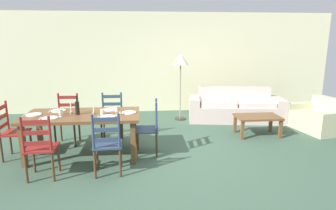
{
  "coord_description": "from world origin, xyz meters",
  "views": [
    {
      "loc": [
        -0.53,
        -4.71,
        1.96
      ],
      "look_at": [
        -0.04,
        0.63,
        0.75
      ],
      "focal_mm": 30.76,
      "sensor_mm": 36.0,
      "label": 1
    }
  ],
  "objects_px": {
    "wine_glass_near_right": "(116,109)",
    "standing_lamp": "(181,63)",
    "wine_bottle": "(77,108)",
    "coffee_table": "(258,119)",
    "dining_chair_head_west": "(12,131)",
    "dining_chair_near_right": "(107,144)",
    "coffee_cup_secondary": "(61,112)",
    "dining_table": "(82,119)",
    "coffee_cup_primary": "(102,112)",
    "dining_chair_near_left": "(40,147)",
    "wine_glass_near_left": "(59,110)",
    "dining_chair_far_left": "(68,119)",
    "dining_chair_far_right": "(112,118)",
    "couch": "(235,109)",
    "armchair_upholstered": "(319,119)",
    "dining_chair_head_east": "(150,128)"
  },
  "relations": [
    {
      "from": "dining_chair_far_left",
      "to": "coffee_cup_secondary",
      "type": "distance_m",
      "value": 0.78
    },
    {
      "from": "dining_chair_far_left",
      "to": "dining_chair_head_east",
      "type": "height_order",
      "value": "same"
    },
    {
      "from": "dining_table",
      "to": "dining_chair_near_right",
      "type": "distance_m",
      "value": 0.9
    },
    {
      "from": "dining_chair_near_right",
      "to": "wine_glass_near_right",
      "type": "bearing_deg",
      "value": 80.67
    },
    {
      "from": "standing_lamp",
      "to": "wine_glass_near_left",
      "type": "bearing_deg",
      "value": -134.08
    },
    {
      "from": "dining_chair_far_right",
      "to": "standing_lamp",
      "type": "distance_m",
      "value": 2.34
    },
    {
      "from": "dining_chair_head_west",
      "to": "wine_glass_near_right",
      "type": "distance_m",
      "value": 1.81
    },
    {
      "from": "dining_table",
      "to": "dining_chair_near_left",
      "type": "distance_m",
      "value": 0.92
    },
    {
      "from": "standing_lamp",
      "to": "couch",
      "type": "bearing_deg",
      "value": -7.76
    },
    {
      "from": "wine_bottle",
      "to": "coffee_table",
      "type": "distance_m",
      "value": 3.6
    },
    {
      "from": "coffee_cup_secondary",
      "to": "armchair_upholstered",
      "type": "bearing_deg",
      "value": 11.42
    },
    {
      "from": "dining_chair_head_west",
      "to": "coffee_cup_primary",
      "type": "height_order",
      "value": "dining_chair_head_west"
    },
    {
      "from": "coffee_cup_primary",
      "to": "dining_chair_near_left",
      "type": "bearing_deg",
      "value": -137.43
    },
    {
      "from": "dining_chair_far_left",
      "to": "dining_chair_head_east",
      "type": "distance_m",
      "value": 1.71
    },
    {
      "from": "dining_chair_head_west",
      "to": "coffee_cup_secondary",
      "type": "relative_size",
      "value": 10.67
    },
    {
      "from": "dining_chair_head_east",
      "to": "coffee_table",
      "type": "xyz_separation_m",
      "value": [
        2.27,
        0.8,
        -0.12
      ]
    },
    {
      "from": "dining_chair_far_right",
      "to": "wine_glass_near_left",
      "type": "relative_size",
      "value": 5.96
    },
    {
      "from": "coffee_cup_primary",
      "to": "coffee_table",
      "type": "xyz_separation_m",
      "value": [
        3.06,
        0.87,
        -0.44
      ]
    },
    {
      "from": "coffee_cup_primary",
      "to": "coffee_cup_secondary",
      "type": "distance_m",
      "value": 0.69
    },
    {
      "from": "dining_chair_near_left",
      "to": "wine_glass_near_right",
      "type": "bearing_deg",
      "value": 31.69
    },
    {
      "from": "coffee_table",
      "to": "dining_chair_head_west",
      "type": "bearing_deg",
      "value": -170.41
    },
    {
      "from": "wine_glass_near_left",
      "to": "armchair_upholstered",
      "type": "bearing_deg",
      "value": 13.08
    },
    {
      "from": "dining_chair_far_left",
      "to": "dining_chair_head_west",
      "type": "distance_m",
      "value": 1.01
    },
    {
      "from": "dining_chair_head_west",
      "to": "standing_lamp",
      "type": "height_order",
      "value": "standing_lamp"
    },
    {
      "from": "dining_chair_head_west",
      "to": "armchair_upholstered",
      "type": "bearing_deg",
      "value": 9.64
    },
    {
      "from": "coffee_cup_primary",
      "to": "armchair_upholstered",
      "type": "distance_m",
      "value": 4.75
    },
    {
      "from": "dining_chair_head_west",
      "to": "standing_lamp",
      "type": "relative_size",
      "value": 0.59
    },
    {
      "from": "wine_bottle",
      "to": "armchair_upholstered",
      "type": "xyz_separation_m",
      "value": [
        4.99,
        1.09,
        -0.62
      ]
    },
    {
      "from": "couch",
      "to": "dining_chair_near_right",
      "type": "bearing_deg",
      "value": -135.74
    },
    {
      "from": "dining_chair_near_left",
      "to": "wine_glass_near_right",
      "type": "distance_m",
      "value": 1.27
    },
    {
      "from": "dining_chair_far_left",
      "to": "armchair_upholstered",
      "type": "xyz_separation_m",
      "value": [
        5.36,
        0.35,
        -0.23
      ]
    },
    {
      "from": "dining_chair_far_left",
      "to": "coffee_cup_primary",
      "type": "bearing_deg",
      "value": -45.13
    },
    {
      "from": "dining_chair_near_left",
      "to": "wine_glass_near_left",
      "type": "bearing_deg",
      "value": 79.14
    },
    {
      "from": "dining_table",
      "to": "dining_chair_near_right",
      "type": "height_order",
      "value": "dining_chair_near_right"
    },
    {
      "from": "dining_chair_near_left",
      "to": "standing_lamp",
      "type": "height_order",
      "value": "standing_lamp"
    },
    {
      "from": "standing_lamp",
      "to": "coffee_cup_primary",
      "type": "bearing_deg",
      "value": -125.43
    },
    {
      "from": "wine_bottle",
      "to": "dining_chair_near_left",
      "type": "bearing_deg",
      "value": -116.12
    },
    {
      "from": "coffee_cup_secondary",
      "to": "standing_lamp",
      "type": "height_order",
      "value": "standing_lamp"
    },
    {
      "from": "dining_chair_far_right",
      "to": "standing_lamp",
      "type": "xyz_separation_m",
      "value": [
        1.54,
        1.49,
        0.93
      ]
    },
    {
      "from": "wine_glass_near_right",
      "to": "standing_lamp",
      "type": "relative_size",
      "value": 0.1
    },
    {
      "from": "dining_chair_near_right",
      "to": "coffee_cup_secondary",
      "type": "distance_m",
      "value": 1.16
    },
    {
      "from": "wine_bottle",
      "to": "couch",
      "type": "relative_size",
      "value": 0.13
    },
    {
      "from": "dining_chair_far_right",
      "to": "couch",
      "type": "xyz_separation_m",
      "value": [
        2.9,
        1.3,
        -0.19
      ]
    },
    {
      "from": "coffee_cup_secondary",
      "to": "standing_lamp",
      "type": "xyz_separation_m",
      "value": [
        2.31,
        2.2,
        0.62
      ]
    },
    {
      "from": "wine_glass_near_right",
      "to": "couch",
      "type": "xyz_separation_m",
      "value": [
        2.74,
        2.18,
        -0.57
      ]
    },
    {
      "from": "dining_chair_near_right",
      "to": "wine_glass_near_left",
      "type": "bearing_deg",
      "value": 143.82
    },
    {
      "from": "dining_chair_near_left",
      "to": "dining_chair_near_right",
      "type": "bearing_deg",
      "value": 3.01
    },
    {
      "from": "wine_glass_near_right",
      "to": "armchair_upholstered",
      "type": "relative_size",
      "value": 0.12
    },
    {
      "from": "dining_chair_near_left",
      "to": "dining_chair_head_east",
      "type": "distance_m",
      "value": 1.76
    },
    {
      "from": "wine_bottle",
      "to": "coffee_cup_primary",
      "type": "height_order",
      "value": "wine_bottle"
    }
  ]
}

